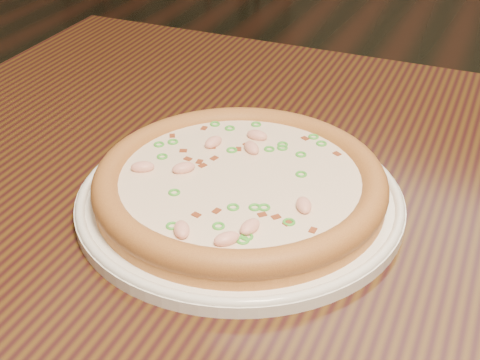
% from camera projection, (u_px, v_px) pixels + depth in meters
% --- Properties ---
extents(hero_table, '(1.20, 0.80, 0.75)m').
position_uv_depth(hero_table, '(357.00, 279.00, 0.74)').
color(hero_table, black).
rests_on(hero_table, ground).
extents(plate, '(0.33, 0.33, 0.02)m').
position_uv_depth(plate, '(240.00, 198.00, 0.68)').
color(plate, white).
rests_on(plate, hero_table).
extents(pizza, '(0.30, 0.30, 0.03)m').
position_uv_depth(pizza, '(240.00, 183.00, 0.67)').
color(pizza, '#C98442').
rests_on(pizza, plate).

